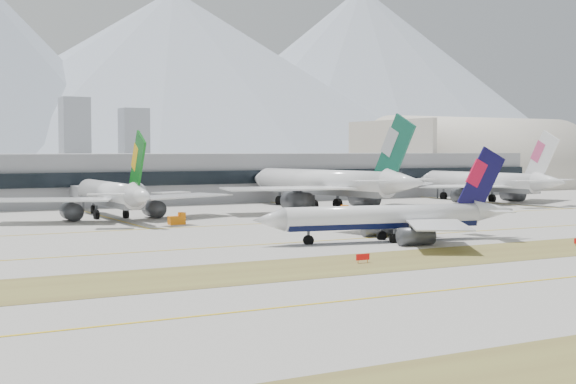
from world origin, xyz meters
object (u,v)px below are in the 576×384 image
taxiing_airliner (392,218)px  widebody_eva (112,196)px  terminal (137,178)px  widebody_china_air (486,183)px  widebody_cathay (329,184)px  hangar (475,188)px

taxiing_airliner → widebody_eva: widebody_eva is taller
terminal → taxiing_airliner: bearing=-86.9°
taxiing_airliner → widebody_china_air: bearing=-130.6°
widebody_eva → widebody_china_air: 118.54m
widebody_cathay → widebody_china_air: size_ratio=1.14×
taxiing_airliner → widebody_cathay: (29.85, 71.29, 2.69)m
widebody_china_air → widebody_eva: bearing=88.6°
widebody_cathay → hangar: bearing=-67.4°
hangar → widebody_eva: bearing=-156.5°
terminal → widebody_eva: bearing=-112.8°
widebody_eva → widebody_china_air: size_ratio=0.93×
taxiing_airliner → widebody_eva: bearing=-56.1°
widebody_cathay → hangar: (117.90, 74.88, -6.65)m
taxiing_airliner → widebody_china_air: 113.94m
hangar → terminal: bearing=-172.6°
taxiing_airliner → terminal: taxiing_airliner is taller
widebody_eva → widebody_cathay: size_ratio=0.82×
taxiing_airliner → widebody_eva: (-30.93, 68.58, 1.37)m
widebody_china_air → terminal: bearing=57.2°
taxiing_airliner → terminal: size_ratio=0.18×
widebody_eva → terminal: bearing=-22.3°
taxiing_airliner → hangar: (147.75, 146.18, -3.96)m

